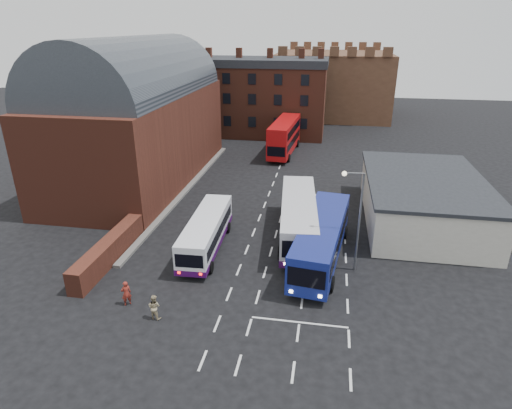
% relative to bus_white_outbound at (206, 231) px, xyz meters
% --- Properties ---
extents(ground, '(180.00, 180.00, 0.00)m').
position_rel_bus_white_outbound_xyz_m(ground, '(3.27, -5.21, -1.64)').
color(ground, black).
extents(railway_station, '(12.00, 28.00, 16.00)m').
position_rel_bus_white_outbound_xyz_m(railway_station, '(-12.23, 15.79, 5.99)').
color(railway_station, '#602B1E').
rests_on(railway_station, ground).
extents(forecourt_wall, '(1.20, 10.00, 1.80)m').
position_rel_bus_white_outbound_xyz_m(forecourt_wall, '(-6.93, -3.21, -0.74)').
color(forecourt_wall, '#602B1E').
rests_on(forecourt_wall, ground).
extents(cream_building, '(10.40, 16.40, 4.25)m').
position_rel_bus_white_outbound_xyz_m(cream_building, '(18.27, 8.79, 0.51)').
color(cream_building, beige).
rests_on(cream_building, ground).
extents(brick_terrace, '(22.00, 10.00, 11.00)m').
position_rel_bus_white_outbound_xyz_m(brick_terrace, '(-2.73, 40.79, 3.86)').
color(brick_terrace, brown).
rests_on(brick_terrace, ground).
extents(castle_keep, '(22.00, 22.00, 12.00)m').
position_rel_bus_white_outbound_xyz_m(castle_keep, '(9.27, 60.79, 4.36)').
color(castle_keep, brown).
rests_on(castle_keep, ground).
extents(bus_white_outbound, '(2.90, 10.29, 2.78)m').
position_rel_bus_white_outbound_xyz_m(bus_white_outbound, '(0.00, 0.00, 0.00)').
color(bus_white_outbound, white).
rests_on(bus_white_outbound, ground).
extents(bus_white_inbound, '(4.01, 12.75, 3.42)m').
position_rel_bus_white_outbound_xyz_m(bus_white_inbound, '(7.19, 3.42, 0.38)').
color(bus_white_inbound, silver).
rests_on(bus_white_inbound, ground).
extents(bus_blue, '(4.36, 12.63, 3.38)m').
position_rel_bus_white_outbound_xyz_m(bus_blue, '(9.27, -0.31, 0.35)').
color(bus_blue, navy).
rests_on(bus_blue, ground).
extents(bus_red_double, '(3.59, 11.96, 4.72)m').
position_rel_bus_white_outbound_xyz_m(bus_red_double, '(3.11, 29.09, 0.87)').
color(bus_red_double, '#B30D0F').
rests_on(bus_red_double, ground).
extents(street_lamp, '(1.58, 0.38, 7.78)m').
position_rel_bus_white_outbound_xyz_m(street_lamp, '(11.60, -1.32, 3.05)').
color(street_lamp, slate).
rests_on(street_lamp, ground).
extents(pedestrian_red, '(0.76, 0.74, 1.76)m').
position_rel_bus_white_outbound_xyz_m(pedestrian_red, '(-3.07, -8.30, -0.76)').
color(pedestrian_red, maroon).
rests_on(pedestrian_red, ground).
extents(pedestrian_beige, '(0.91, 0.77, 1.66)m').
position_rel_bus_white_outbound_xyz_m(pedestrian_beige, '(-0.73, -9.32, -0.81)').
color(pedestrian_beige, tan).
rests_on(pedestrian_beige, ground).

